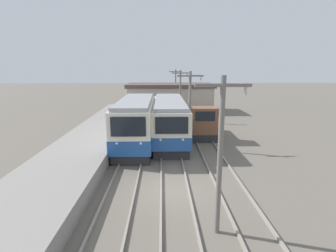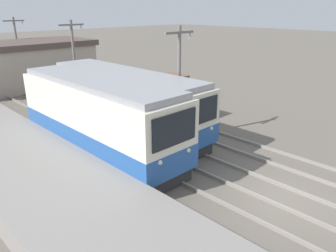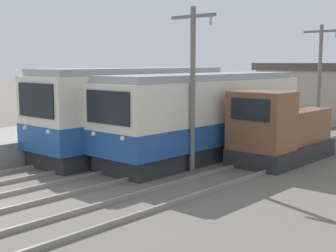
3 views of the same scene
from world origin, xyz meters
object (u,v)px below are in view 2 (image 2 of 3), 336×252
Objects in this scene: catenary_mast_mid at (179,79)px; catenary_mast_far at (74,58)px; commuter_train_center at (125,105)px; shunting_locomotive at (151,100)px; commuter_train_left at (100,121)px; catenary_mast_distant at (18,46)px.

catenary_mast_far is at bearing 90.00° from catenary_mast_mid.
commuter_train_center reaches higher than shunting_locomotive.
commuter_train_left is at bearing -154.49° from shunting_locomotive.
catenary_mast_mid and catenary_mast_distant have the same top height.
catenary_mast_distant is at bearing 78.24° from commuter_train_left.
commuter_train_left is 1.68× the size of catenary_mast_mid.
commuter_train_left is 21.19m from catenary_mast_distant.
catenary_mast_distant is (0.00, 21.86, 0.00)m from catenary_mast_mid.
catenary_mast_far is (-1.49, 6.99, 2.16)m from shunting_locomotive.
catenary_mast_far reaches higher than commuter_train_center.
catenary_mast_mid reaches higher than shunting_locomotive.
catenary_mast_far is 10.93m from catenary_mast_distant.
commuter_train_center is 1.88× the size of catenary_mast_distant.
shunting_locomotive is 0.87× the size of catenary_mast_distant.
catenary_mast_mid is (1.51, -2.85, 1.68)m from commuter_train_center.
commuter_train_left is 4.74m from catenary_mast_mid.
shunting_locomotive is (3.00, 1.09, -0.48)m from commuter_train_center.
catenary_mast_mid is 1.00× the size of catenary_mast_far.
catenary_mast_distant is (1.51, 19.01, 1.68)m from commuter_train_center.
catenary_mast_distant reaches higher than commuter_train_center.
catenary_mast_far is at bearing 102.04° from shunting_locomotive.
catenary_mast_far is 1.00× the size of catenary_mast_distant.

